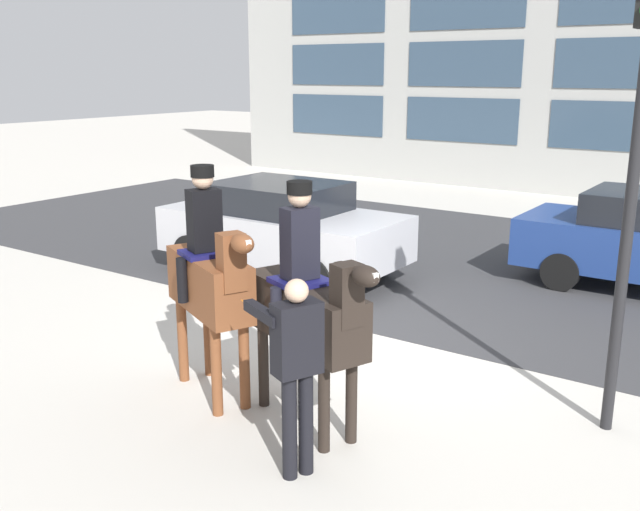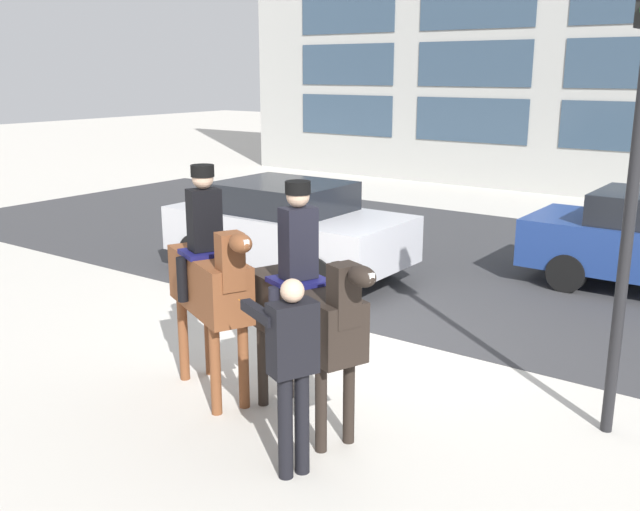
{
  "view_description": "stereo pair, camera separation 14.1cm",
  "coord_description": "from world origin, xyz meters",
  "px_view_note": "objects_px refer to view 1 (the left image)",
  "views": [
    {
      "loc": [
        4.4,
        -7.24,
        3.4
      ],
      "look_at": [
        0.21,
        -1.22,
        1.5
      ],
      "focal_mm": 40.0,
      "sensor_mm": 36.0,
      "label": 1
    },
    {
      "loc": [
        4.51,
        -7.16,
        3.4
      ],
      "look_at": [
        0.21,
        -1.22,
        1.5
      ],
      "focal_mm": 40.0,
      "sensor_mm": 36.0,
      "label": 2
    }
  ],
  "objects_px": {
    "mounted_horse_companion": "(307,306)",
    "traffic_light": "(639,122)",
    "street_car_near_lane": "(282,227)",
    "pedestrian_bystander": "(295,362)",
    "mounted_horse_lead": "(210,278)"
  },
  "relations": [
    {
      "from": "mounted_horse_companion",
      "to": "traffic_light",
      "type": "relative_size",
      "value": 0.54
    },
    {
      "from": "street_car_near_lane",
      "to": "traffic_light",
      "type": "relative_size",
      "value": 0.92
    },
    {
      "from": "mounted_horse_companion",
      "to": "traffic_light",
      "type": "height_order",
      "value": "traffic_light"
    },
    {
      "from": "pedestrian_bystander",
      "to": "traffic_light",
      "type": "bearing_deg",
      "value": -105.7
    },
    {
      "from": "mounted_horse_companion",
      "to": "pedestrian_bystander",
      "type": "xyz_separation_m",
      "value": [
        0.46,
        -0.8,
        -0.18
      ]
    },
    {
      "from": "street_car_near_lane",
      "to": "mounted_horse_companion",
      "type": "bearing_deg",
      "value": -49.74
    },
    {
      "from": "mounted_horse_lead",
      "to": "mounted_horse_companion",
      "type": "bearing_deg",
      "value": 26.2
    },
    {
      "from": "mounted_horse_lead",
      "to": "pedestrian_bystander",
      "type": "relative_size",
      "value": 1.4
    },
    {
      "from": "mounted_horse_companion",
      "to": "pedestrian_bystander",
      "type": "distance_m",
      "value": 0.94
    },
    {
      "from": "mounted_horse_companion",
      "to": "street_car_near_lane",
      "type": "distance_m",
      "value": 5.35
    },
    {
      "from": "pedestrian_bystander",
      "to": "traffic_light",
      "type": "distance_m",
      "value": 3.66
    },
    {
      "from": "pedestrian_bystander",
      "to": "street_car_near_lane",
      "type": "height_order",
      "value": "pedestrian_bystander"
    },
    {
      "from": "mounted_horse_companion",
      "to": "street_car_near_lane",
      "type": "height_order",
      "value": "mounted_horse_companion"
    },
    {
      "from": "pedestrian_bystander",
      "to": "street_car_near_lane",
      "type": "distance_m",
      "value": 6.25
    },
    {
      "from": "street_car_near_lane",
      "to": "mounted_horse_lead",
      "type": "bearing_deg",
      "value": -61.38
    }
  ]
}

